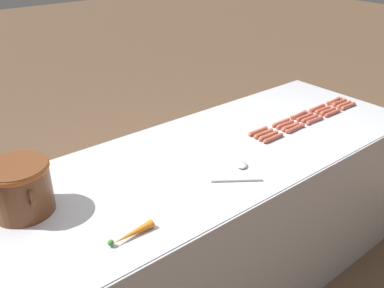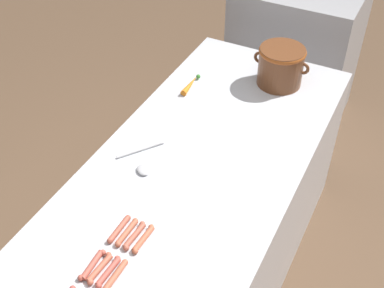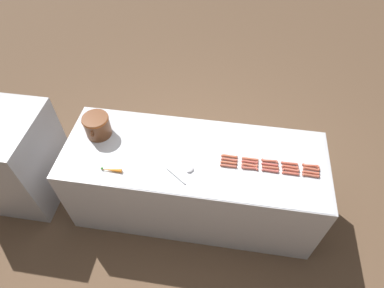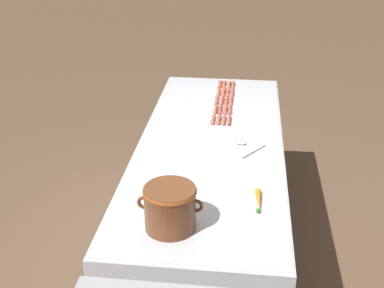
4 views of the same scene
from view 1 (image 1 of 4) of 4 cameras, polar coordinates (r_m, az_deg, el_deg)
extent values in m
plane|color=brown|center=(2.58, 2.80, -18.33)|extent=(20.00, 20.00, 0.00)
cube|color=#BCBCC1|center=(2.28, 3.05, -10.71)|extent=(0.86, 2.33, 0.87)
cube|color=silver|center=(2.04, 3.36, -1.04)|extent=(0.85, 2.28, 0.00)
cylinder|color=#B35842|center=(2.70, 20.55, 4.89)|extent=(0.03, 0.12, 0.02)
sphere|color=#B35842|center=(2.75, 21.19, 5.19)|extent=(0.02, 0.02, 0.02)
sphere|color=#B35842|center=(2.65, 19.89, 4.58)|extent=(0.02, 0.02, 0.02)
cylinder|color=#BC5241|center=(2.56, 18.63, 4.05)|extent=(0.02, 0.12, 0.02)
sphere|color=#BC5241|center=(2.61, 19.38, 4.37)|extent=(0.02, 0.02, 0.02)
sphere|color=#BC5241|center=(2.51, 17.86, 3.71)|extent=(0.02, 0.02, 0.02)
cylinder|color=#B65147|center=(2.43, 16.38, 3.14)|extent=(0.03, 0.12, 0.02)
sphere|color=#B65147|center=(2.48, 17.16, 3.51)|extent=(0.02, 0.02, 0.02)
sphere|color=#B65147|center=(2.39, 15.57, 2.75)|extent=(0.02, 0.02, 0.02)
cylinder|color=#B45344|center=(2.31, 13.89, 2.08)|extent=(0.03, 0.12, 0.02)
sphere|color=#B45344|center=(2.35, 14.89, 2.44)|extent=(0.02, 0.02, 0.02)
sphere|color=#B45344|center=(2.26, 12.86, 1.70)|extent=(0.02, 0.02, 0.02)
cylinder|color=#B05643|center=(2.18, 11.06, 0.80)|extent=(0.02, 0.12, 0.02)
sphere|color=#B05643|center=(2.22, 12.10, 1.24)|extent=(0.02, 0.02, 0.02)
sphere|color=#B05643|center=(2.13, 9.97, 0.34)|extent=(0.02, 0.02, 0.02)
cylinder|color=#BE5A42|center=(2.71, 20.04, 5.10)|extent=(0.03, 0.12, 0.02)
sphere|color=#BE5A42|center=(2.76, 20.69, 5.40)|extent=(0.02, 0.02, 0.02)
sphere|color=#BE5A42|center=(2.66, 19.36, 4.80)|extent=(0.02, 0.02, 0.02)
cylinder|color=#BA5B47|center=(2.58, 18.05, 4.32)|extent=(0.03, 0.12, 0.02)
sphere|color=#BA5B47|center=(2.63, 18.73, 4.65)|extent=(0.02, 0.02, 0.02)
sphere|color=#BA5B47|center=(2.53, 17.33, 3.97)|extent=(0.02, 0.02, 0.02)
cylinder|color=#B35B43|center=(2.45, 15.80, 3.40)|extent=(0.02, 0.12, 0.02)
sphere|color=#B35B43|center=(2.50, 16.64, 3.75)|extent=(0.02, 0.02, 0.02)
sphere|color=#B35B43|center=(2.41, 14.93, 3.04)|extent=(0.02, 0.02, 0.02)
cylinder|color=#BC5D45|center=(2.32, 13.29, 2.34)|extent=(0.03, 0.12, 0.02)
sphere|color=#BC5D45|center=(2.37, 14.14, 2.77)|extent=(0.02, 0.02, 0.02)
sphere|color=#BC5D45|center=(2.28, 12.40, 1.91)|extent=(0.02, 0.02, 0.02)
cylinder|color=#B65D42|center=(2.20, 10.40, 1.12)|extent=(0.02, 0.12, 0.02)
sphere|color=#B65D42|center=(2.24, 11.42, 1.57)|extent=(0.02, 0.02, 0.02)
sphere|color=#B65D42|center=(2.15, 9.34, 0.66)|extent=(0.02, 0.02, 0.02)
cylinder|color=#B55841|center=(2.74, 19.46, 5.39)|extent=(0.03, 0.12, 0.02)
sphere|color=#B55841|center=(2.79, 20.07, 5.70)|extent=(0.02, 0.02, 0.02)
sphere|color=#B55841|center=(2.68, 18.82, 5.08)|extent=(0.02, 0.02, 0.02)
cylinder|color=#BE553F|center=(2.59, 17.41, 4.51)|extent=(0.03, 0.12, 0.02)
sphere|color=#BE553F|center=(2.64, 18.11, 4.85)|extent=(0.02, 0.02, 0.02)
sphere|color=#BE553F|center=(2.54, 16.69, 4.17)|extent=(0.02, 0.02, 0.02)
cylinder|color=#BB4F44|center=(2.47, 15.16, 3.62)|extent=(0.02, 0.12, 0.02)
sphere|color=#BB4F44|center=(2.51, 16.01, 3.96)|extent=(0.02, 0.02, 0.02)
sphere|color=#BB4F44|center=(2.42, 14.29, 3.26)|extent=(0.02, 0.02, 0.02)
cylinder|color=#B75044|center=(2.34, 12.61, 2.63)|extent=(0.03, 0.12, 0.02)
sphere|color=#B75044|center=(2.39, 13.50, 3.03)|extent=(0.02, 0.02, 0.02)
sphere|color=#B75044|center=(2.30, 11.68, 2.21)|extent=(0.02, 0.02, 0.02)
cylinder|color=#B05945|center=(2.22, 9.76, 1.43)|extent=(0.03, 0.12, 0.02)
sphere|color=#B05945|center=(2.26, 10.75, 1.88)|extent=(0.02, 0.02, 0.02)
sphere|color=#B05945|center=(2.17, 8.74, 0.96)|extent=(0.02, 0.02, 0.02)
cylinder|color=#BB553D|center=(2.75, 18.87, 5.60)|extent=(0.03, 0.12, 0.02)
sphere|color=#BB553D|center=(2.80, 19.64, 5.84)|extent=(0.02, 0.02, 0.02)
sphere|color=#BB553D|center=(2.70, 18.06, 5.35)|extent=(0.02, 0.02, 0.02)
cylinder|color=#B95541|center=(2.61, 16.73, 4.75)|extent=(0.03, 0.12, 0.02)
sphere|color=#B95541|center=(2.66, 17.54, 5.04)|extent=(0.02, 0.02, 0.02)
sphere|color=#B95541|center=(2.56, 15.90, 4.45)|extent=(0.02, 0.02, 0.02)
cylinder|color=#B45943|center=(2.48, 14.45, 3.89)|extent=(0.03, 0.12, 0.02)
sphere|color=#B45943|center=(2.53, 15.37, 4.20)|extent=(0.02, 0.02, 0.02)
sphere|color=#B45943|center=(2.44, 13.49, 3.58)|extent=(0.02, 0.02, 0.02)
cylinder|color=#B85D41|center=(2.36, 12.06, 2.88)|extent=(0.02, 0.12, 0.02)
sphere|color=#B85D41|center=(2.40, 13.00, 3.26)|extent=(0.02, 0.02, 0.02)
sphere|color=#B85D41|center=(2.32, 11.08, 2.50)|extent=(0.02, 0.02, 0.02)
cylinder|color=#BC5C3F|center=(2.24, 9.02, 1.74)|extent=(0.03, 0.12, 0.02)
sphere|color=#BC5C3F|center=(2.28, 10.03, 2.18)|extent=(0.02, 0.02, 0.02)
sphere|color=#BC5C3F|center=(2.19, 7.97, 1.29)|extent=(0.02, 0.02, 0.02)
cylinder|color=brown|center=(1.70, -22.38, -5.62)|extent=(0.23, 0.23, 0.20)
torus|color=#9E4A1B|center=(1.66, -22.92, -3.06)|extent=(0.24, 0.24, 0.03)
torus|color=brown|center=(1.60, -21.19, -6.84)|extent=(0.07, 0.02, 0.07)
torus|color=brown|center=(1.79, -23.67, -3.44)|extent=(0.07, 0.02, 0.07)
cylinder|color=#B7B7BC|center=(1.81, 6.13, -4.95)|extent=(0.14, 0.18, 0.01)
ellipsoid|color=#B7B7BC|center=(1.92, 6.79, -2.81)|extent=(0.09, 0.08, 0.02)
cone|color=orange|center=(1.52, -8.10, -11.97)|extent=(0.04, 0.17, 0.03)
sphere|color=#387F2D|center=(1.49, -11.03, -13.10)|extent=(0.02, 0.02, 0.02)
camera|label=2|loc=(3.23, 14.73, 36.20)|focal=47.21mm
camera|label=3|loc=(1.96, 92.04, 44.35)|focal=30.25mm
camera|label=4|loc=(1.95, -98.18, 8.43)|focal=47.92mm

